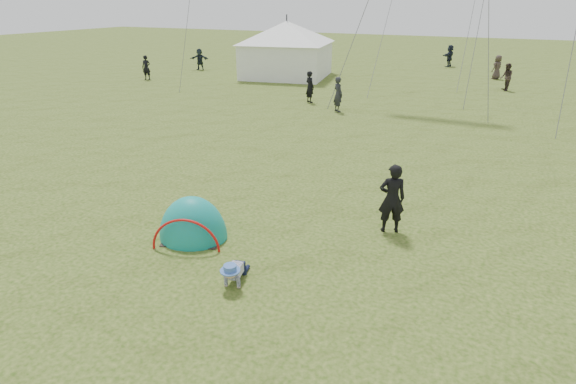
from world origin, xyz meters
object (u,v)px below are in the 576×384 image
at_px(crawling_toddler, 234,271).
at_px(event_marquee, 287,47).
at_px(standing_adult, 392,199).
at_px(popup_tent, 194,237).

relative_size(crawling_toddler, event_marquee, 0.12).
xyz_separation_m(standing_adult, event_marquee, (-12.48, 20.52, 1.19)).
height_order(crawling_toddler, standing_adult, standing_adult).
bearing_deg(popup_tent, event_marquee, 90.63).
height_order(crawling_toddler, event_marquee, event_marquee).
distance_m(crawling_toddler, event_marquee, 26.15).
xyz_separation_m(crawling_toddler, standing_adult, (2.26, 3.48, 0.59)).
relative_size(crawling_toddler, standing_adult, 0.41).
height_order(popup_tent, standing_adult, standing_adult).
xyz_separation_m(popup_tent, standing_adult, (4.11, 2.30, 0.86)).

